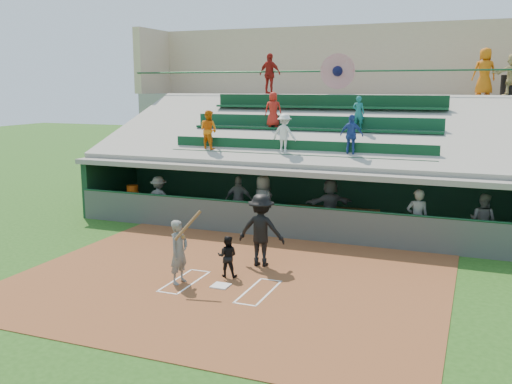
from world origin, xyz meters
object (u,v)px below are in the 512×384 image
at_px(batter_at_plate, 179,251).
at_px(catcher, 227,256).
at_px(water_cooler, 133,191).
at_px(trash_bin, 508,85).
at_px(white_table, 133,205).
at_px(home_plate, 221,286).

distance_m(batter_at_plate, catcher, 1.33).
height_order(water_cooler, trash_bin, trash_bin).
xyz_separation_m(catcher, white_table, (-6.46, 5.34, -0.18)).
distance_m(batter_at_plate, white_table, 8.36).
bearing_deg(water_cooler, batter_at_plate, -48.60).
xyz_separation_m(home_plate, batter_at_plate, (-1.08, -0.15, 0.82)).
height_order(home_plate, batter_at_plate, batter_at_plate).
bearing_deg(catcher, water_cooler, -51.67).
bearing_deg(trash_bin, catcher, -118.95).
relative_size(batter_at_plate, catcher, 1.77).
relative_size(batter_at_plate, white_table, 2.43).
bearing_deg(trash_bin, home_plate, -117.01).
distance_m(home_plate, white_table, 9.01).
bearing_deg(catcher, batter_at_plate, 32.48).
height_order(batter_at_plate, trash_bin, trash_bin).
xyz_separation_m(batter_at_plate, white_table, (-5.53, 6.25, -0.46)).
xyz_separation_m(home_plate, water_cooler, (-6.61, 6.12, 0.93)).
bearing_deg(white_table, trash_bin, 22.37).
bearing_deg(white_table, home_plate, -48.40).
relative_size(white_table, water_cooler, 1.82).
height_order(batter_at_plate, water_cooler, batter_at_plate).
bearing_deg(batter_at_plate, home_plate, 7.86).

